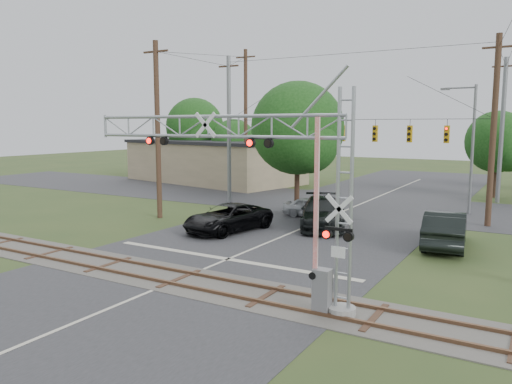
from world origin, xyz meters
The scene contains 14 objects.
ground centered at (0.00, 0.00, 0.00)m, with size 160.00×160.00×0.00m, color #324720.
road_main centered at (0.00, 10.00, 0.01)m, with size 14.00×90.00×0.02m, color #2D2D30.
road_cross centered at (0.00, 24.00, 0.01)m, with size 90.00×12.00×0.02m, color #2D2D30.
railroad_track centered at (0.00, 2.00, 0.03)m, with size 90.00×3.20×0.17m.
crossing_gantry centered at (3.76, 1.64, 4.55)m, with size 11.06×0.94×7.35m.
traffic_signal_span centered at (0.88, 20.00, 5.72)m, with size 19.34×0.36×11.50m.
pickup_black centered at (-3.44, 10.70, 0.79)m, with size 2.64×5.72×1.59m, color black.
car_dark centered at (0.86, 14.52, 0.90)m, with size 2.53×6.21×1.80m, color black.
sedan_silver centered at (-1.08, 17.33, 0.66)m, with size 1.56×3.88×1.32m, color #A1A5A9.
suv_dark centered at (8.17, 13.21, 0.93)m, with size 1.96×5.63×1.86m, color black.
commercial_building centered at (-19.13, 31.43, 2.26)m, with size 20.88×13.56×4.51m.
streetlight centered at (7.73, 24.00, 4.98)m, with size 2.37×0.25×8.90m.
utility_poles centered at (2.44, 22.07, 6.40)m, with size 26.55×26.88×14.42m.
treeline centered at (-3.03, 30.83, 5.35)m, with size 54.70×27.55×9.23m.
Camera 1 is at (12.48, -13.14, 6.19)m, focal length 35.00 mm.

